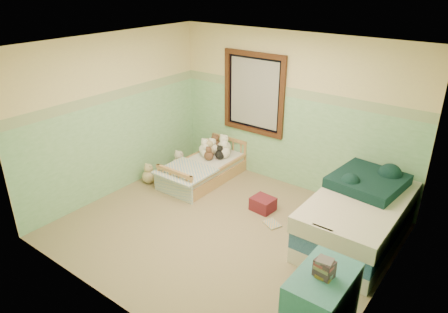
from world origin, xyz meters
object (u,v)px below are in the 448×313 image
Objects in this scene: plush_floor_cream at (179,164)px; floor_book at (272,224)px; dresser at (320,307)px; twin_bed_frame at (357,231)px; red_pillow at (263,204)px; plush_floor_tan at (149,176)px; toddler_bed_frame at (204,174)px.

plush_floor_cream reaches higher than floor_book.
dresser is 3.18× the size of floor_book.
dresser is at bearing -21.61° from floor_book.
red_pillow is at bearing -174.10° from twin_bed_frame.
plush_floor_tan is 0.97× the size of floor_book.
toddler_bed_frame is at bearing 169.41° from red_pillow.
plush_floor_tan is 0.12× the size of twin_bed_frame.
dresser is 2.02m from floor_book.
plush_floor_cream is 0.13× the size of twin_bed_frame.
toddler_bed_frame is at bearing 45.78° from plush_floor_tan.
red_pillow is (-1.40, -0.14, -0.01)m from twin_bed_frame.
toddler_bed_frame is 5.93× the size of plush_floor_cream.
toddler_bed_frame is 3.63m from dresser.
dresser is 2.37× the size of red_pillow.
floor_book is (-1.08, -0.40, -0.10)m from twin_bed_frame.
plush_floor_cream is at bearing 83.22° from plush_floor_tan.
dresser is at bearing -80.76° from twin_bed_frame.
red_pillow is 1.34× the size of floor_book.
toddler_bed_frame is 4.66× the size of red_pillow.
twin_bed_frame reaches higher than floor_book.
toddler_bed_frame is 6.44× the size of plush_floor_tan.
toddler_bed_frame is 0.94m from plush_floor_tan.
plush_floor_cream is at bearing -179.39° from toddler_bed_frame.
toddler_bed_frame is 6.26× the size of floor_book.
plush_floor_cream is (-0.58, -0.01, 0.03)m from toddler_bed_frame.
toddler_bed_frame is at bearing 177.74° from twin_bed_frame.
floor_book is at bearing -12.70° from plush_floor_cream.
twin_bed_frame reaches higher than red_pillow.
twin_bed_frame is (3.33, -0.10, -0.02)m from plush_floor_cream.
toddler_bed_frame is at bearing -172.44° from floor_book.
twin_bed_frame is at bearing 45.20° from floor_book.
twin_bed_frame is at bearing 99.24° from dresser.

